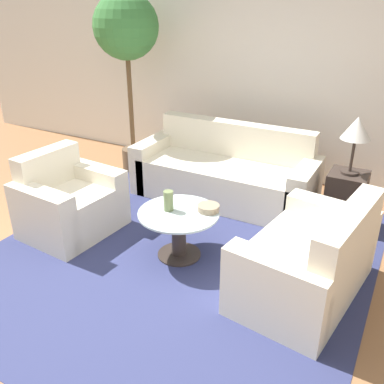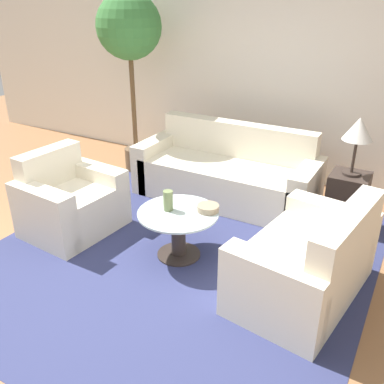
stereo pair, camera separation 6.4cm
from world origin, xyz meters
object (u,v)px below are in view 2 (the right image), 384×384
Objects in this scene: loveseat at (311,266)px; potted_plant at (129,35)px; bowl at (208,208)px; coffee_table at (178,228)px; sofa_main at (228,175)px; table_lamp at (358,131)px; armchair at (69,203)px; vase at (168,201)px.

loveseat is 3.54m from potted_plant.
coffee_table is at bearing -145.59° from bowl.
table_lamp is at bearing -0.36° from sofa_main.
potted_plant is at bearing 17.44° from armchair.
table_lamp is 2.92m from potted_plant.
bowl is at bearing -73.05° from sofa_main.
armchair is 2.26m from potted_plant.
table_lamp is at bearing -171.98° from loveseat.
loveseat is at bearing -90.00° from table_lamp.
coffee_table is 0.27m from vase.
sofa_main is 1.39m from vase.
sofa_main is 1.54× the size of loveseat.
bowl is (1.45, 0.27, 0.20)m from armchair.
potted_plant is at bearing 175.91° from table_lamp.
sofa_main is at bearing 96.17° from coffee_table.
bowl is at bearing -37.35° from potted_plant.
coffee_table is (-1.21, -0.01, 0.00)m from loveseat.
sofa_main is 1.54m from table_lamp.
sofa_main is at bearing 179.64° from table_lamp.
vase is (-0.10, -0.01, 0.26)m from coffee_table.
table_lamp is (2.44, 1.47, 0.74)m from armchair.
armchair is 1.49m from bowl.
sofa_main is 1.83m from armchair.
armchair is 0.43× the size of potted_plant.
sofa_main is 2.19× the size of armchair.
bowl is at bearing 34.41° from coffee_table.
loveseat is 1.21m from coffee_table.
armchair is at bearing -79.06° from loveseat.
vase is (-1.31, -0.02, 0.26)m from loveseat.
table_lamp reaches higher than bowl.
table_lamp is 1.95m from vase.
armchair is (-1.08, -1.48, 0.00)m from sofa_main.
potted_plant reaches higher than table_lamp.
vase reaches higher than coffee_table.
sofa_main is 3.59× the size of table_lamp.
potted_plant reaches higher than coffee_table.
table_lamp is 0.26× the size of potted_plant.
table_lamp is 3.13× the size of vase.
vase is 0.95× the size of bowl.
potted_plant is at bearing 134.18° from vase.
loveseat is at bearing 0.38° from coffee_table.
armchair is 1.31× the size of coffee_table.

